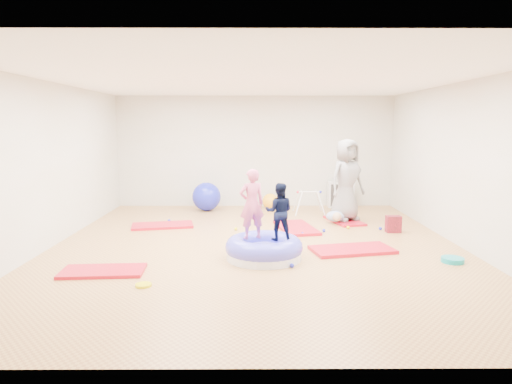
{
  "coord_description": "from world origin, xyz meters",
  "views": [
    {
      "loc": [
        -0.04,
        -7.63,
        2.06
      ],
      "look_at": [
        0.0,
        0.3,
        0.9
      ],
      "focal_mm": 32.0,
      "sensor_mm": 36.0,
      "label": 1
    }
  ],
  "objects": [
    {
      "name": "child_pink",
      "position": [
        -0.07,
        -0.64,
        0.9
      ],
      "size": [
        0.46,
        0.37,
        1.1
      ],
      "primitive_type": "imported",
      "rotation": [
        0.0,
        0.0,
        3.45
      ],
      "color": "#DA5B85",
      "rests_on": "inflatable_cushion"
    },
    {
      "name": "exercise_ball_blue",
      "position": [
        -1.19,
        3.31,
        0.35
      ],
      "size": [
        0.69,
        0.69,
        0.69
      ],
      "primitive_type": "sphere",
      "color": "#1C23C5",
      "rests_on": "ground"
    },
    {
      "name": "exercise_ball_orange",
      "position": [
        0.37,
        3.53,
        0.19
      ],
      "size": [
        0.39,
        0.39,
        0.39
      ],
      "primitive_type": "sphere",
      "color": "#FFAC18",
      "rests_on": "ground"
    },
    {
      "name": "infant_play_gym",
      "position": [
        1.25,
        2.82,
        0.37
      ],
      "size": [
        0.71,
        0.68,
        0.55
      ],
      "rotation": [
        0.0,
        0.0,
        -0.32
      ],
      "color": "silver",
      "rests_on": "ground"
    },
    {
      "name": "yellow_toy",
      "position": [
        -1.47,
        -1.97,
        0.02
      ],
      "size": [
        0.21,
        0.21,
        0.03
      ],
      "primitive_type": "cylinder",
      "color": "#E6DF05",
      "rests_on": "ground"
    },
    {
      "name": "gym_mat_center_back",
      "position": [
        0.81,
        1.31,
        0.03
      ],
      "size": [
        0.88,
        1.4,
        0.05
      ],
      "primitive_type": "cube",
      "rotation": [
        0.0,
        0.0,
        1.76
      ],
      "color": "red",
      "rests_on": "ground"
    },
    {
      "name": "child_navy",
      "position": [
        0.35,
        -0.75,
        0.8
      ],
      "size": [
        0.47,
        0.39,
        0.89
      ],
      "primitive_type": "imported",
      "rotation": [
        0.0,
        0.0,
        3.03
      ],
      "color": "black",
      "rests_on": "inflatable_cushion"
    },
    {
      "name": "ball_pit_balls",
      "position": [
        0.64,
        0.87,
        0.03
      ],
      "size": [
        4.4,
        3.25,
        0.07
      ],
      "color": "#E12A41",
      "rests_on": "ground"
    },
    {
      "name": "adult_caregiver",
      "position": [
        1.94,
        1.99,
        0.91
      ],
      "size": [
        1.01,
        0.91,
        1.73
      ],
      "primitive_type": "imported",
      "rotation": [
        0.0,
        0.0,
        0.54
      ],
      "color": "slate",
      "rests_on": "gym_mat_rear_right"
    },
    {
      "name": "gym_mat_front_left",
      "position": [
        -2.17,
        -1.42,
        0.02
      ],
      "size": [
        1.18,
        0.65,
        0.05
      ],
      "primitive_type": "cube",
      "rotation": [
        0.0,
        0.0,
        0.07
      ],
      "color": "red",
      "rests_on": "ground"
    },
    {
      "name": "balance_disc",
      "position": [
        2.98,
        -0.95,
        0.04
      ],
      "size": [
        0.34,
        0.34,
        0.07
      ],
      "primitive_type": "cylinder",
      "color": "#0B8F9B",
      "rests_on": "ground"
    },
    {
      "name": "inflatable_cushion",
      "position": [
        0.12,
        -0.74,
        0.15
      ],
      "size": [
        1.21,
        1.21,
        0.38
      ],
      "rotation": [
        0.0,
        0.0,
        -0.22
      ],
      "color": "white",
      "rests_on": "ground"
    },
    {
      "name": "gym_mat_mid_left",
      "position": [
        -1.92,
        1.54,
        0.03
      ],
      "size": [
        1.32,
        0.85,
        0.05
      ],
      "primitive_type": "cube",
      "rotation": [
        0.0,
        0.0,
        0.2
      ],
      "color": "red",
      "rests_on": "ground"
    },
    {
      "name": "gym_mat_right",
      "position": [
        1.59,
        -0.34,
        0.03
      ],
      "size": [
        1.44,
        0.93,
        0.06
      ],
      "primitive_type": "cube",
      "rotation": [
        0.0,
        0.0,
        0.21
      ],
      "color": "red",
      "rests_on": "ground"
    },
    {
      "name": "room",
      "position": [
        0.0,
        0.0,
        1.4
      ],
      "size": [
        7.01,
        8.01,
        2.81
      ],
      "color": "tan",
      "rests_on": "ground"
    },
    {
      "name": "gym_mat_rear_right",
      "position": [
        1.92,
        2.0,
        0.02
      ],
      "size": [
        0.78,
        1.17,
        0.04
      ],
      "primitive_type": "cube",
      "rotation": [
        0.0,
        0.0,
        1.82
      ],
      "color": "red",
      "rests_on": "ground"
    },
    {
      "name": "backpack",
      "position": [
        2.67,
        1.02,
        0.16
      ],
      "size": [
        0.29,
        0.18,
        0.32
      ],
      "primitive_type": "cube",
      "rotation": [
        0.0,
        0.0,
        0.03
      ],
      "color": "red",
      "rests_on": "ground"
    },
    {
      "name": "cube_shelf",
      "position": [
        2.17,
        3.79,
        0.32
      ],
      "size": [
        0.65,
        0.32,
        0.65
      ],
      "color": "silver",
      "rests_on": "ground"
    },
    {
      "name": "infant",
      "position": [
        1.69,
        1.78,
        0.16
      ],
      "size": [
        0.4,
        0.4,
        0.23
      ],
      "color": "#8EA6D0",
      "rests_on": "gym_mat_rear_right"
    }
  ]
}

